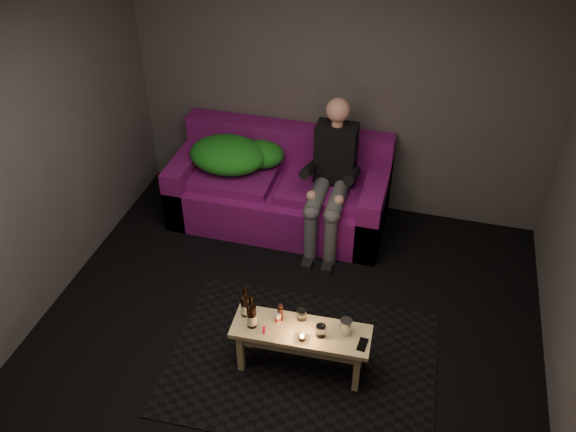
# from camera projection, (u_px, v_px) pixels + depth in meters

# --- Properties ---
(floor) EXTENTS (4.50, 4.50, 0.00)m
(floor) POSITION_uv_depth(u_px,v_px,m) (274.00, 364.00, 4.66)
(floor) COLOR black
(floor) RESTS_ON ground
(room) EXTENTS (4.50, 4.50, 4.50)m
(room) POSITION_uv_depth(u_px,v_px,m) (291.00, 148.00, 4.03)
(room) COLOR silver
(room) RESTS_ON ground
(rug) EXTENTS (2.08, 1.56, 0.01)m
(rug) POSITION_uv_depth(u_px,v_px,m) (302.00, 362.00, 4.67)
(rug) COLOR black
(rug) RESTS_ON floor
(sofa) EXTENTS (2.06, 0.93, 0.88)m
(sofa) POSITION_uv_depth(u_px,v_px,m) (281.00, 191.00, 5.97)
(sofa) COLOR #660D5C
(sofa) RESTS_ON floor
(green_blanket) EXTENTS (0.90, 0.62, 0.31)m
(green_blanket) POSITION_uv_depth(u_px,v_px,m) (234.00, 154.00, 5.85)
(green_blanket) COLOR #1D8017
(green_blanket) RESTS_ON sofa
(person) EXTENTS (0.37, 0.85, 1.37)m
(person) POSITION_uv_depth(u_px,v_px,m) (331.00, 174.00, 5.49)
(person) COLOR black
(person) RESTS_ON sofa
(coffee_table) EXTENTS (1.02, 0.37, 0.41)m
(coffee_table) POSITION_uv_depth(u_px,v_px,m) (301.00, 337.00, 4.43)
(coffee_table) COLOR tan
(coffee_table) RESTS_ON rug
(beer_bottle_a) EXTENTS (0.07, 0.07, 0.27)m
(beer_bottle_a) POSITION_uv_depth(u_px,v_px,m) (245.00, 305.00, 4.45)
(beer_bottle_a) COLOR black
(beer_bottle_a) RESTS_ON coffee_table
(beer_bottle_b) EXTENTS (0.07, 0.07, 0.29)m
(beer_bottle_b) POSITION_uv_depth(u_px,v_px,m) (252.00, 315.00, 4.36)
(beer_bottle_b) COLOR black
(beer_bottle_b) RESTS_ON coffee_table
(salt_shaker) EXTENTS (0.05, 0.05, 0.09)m
(salt_shaker) POSITION_uv_depth(u_px,v_px,m) (278.00, 318.00, 4.43)
(salt_shaker) COLOR silver
(salt_shaker) RESTS_ON coffee_table
(pepper_mill) EXTENTS (0.05, 0.05, 0.12)m
(pepper_mill) POSITION_uv_depth(u_px,v_px,m) (280.00, 314.00, 4.43)
(pepper_mill) COLOR black
(pepper_mill) RESTS_ON coffee_table
(tumbler_back) EXTENTS (0.08, 0.08, 0.09)m
(tumbler_back) POSITION_uv_depth(u_px,v_px,m) (302.00, 315.00, 4.45)
(tumbler_back) COLOR white
(tumbler_back) RESTS_ON coffee_table
(tealight) EXTENTS (0.06, 0.06, 0.04)m
(tealight) POSITION_uv_depth(u_px,v_px,m) (302.00, 337.00, 4.31)
(tealight) COLOR white
(tealight) RESTS_ON coffee_table
(tumbler_front) EXTENTS (0.09, 0.09, 0.09)m
(tumbler_front) POSITION_uv_depth(u_px,v_px,m) (321.00, 331.00, 4.32)
(tumbler_front) COLOR white
(tumbler_front) RESTS_ON coffee_table
(steel_cup) EXTENTS (0.11, 0.11, 0.12)m
(steel_cup) POSITION_uv_depth(u_px,v_px,m) (346.00, 326.00, 4.33)
(steel_cup) COLOR silver
(steel_cup) RESTS_ON coffee_table
(smartphone) EXTENTS (0.07, 0.13, 0.01)m
(smartphone) POSITION_uv_depth(u_px,v_px,m) (362.00, 344.00, 4.27)
(smartphone) COLOR black
(smartphone) RESTS_ON coffee_table
(red_lighter) EXTENTS (0.04, 0.07, 0.01)m
(red_lighter) POSITION_uv_depth(u_px,v_px,m) (264.00, 330.00, 4.38)
(red_lighter) COLOR red
(red_lighter) RESTS_ON coffee_table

